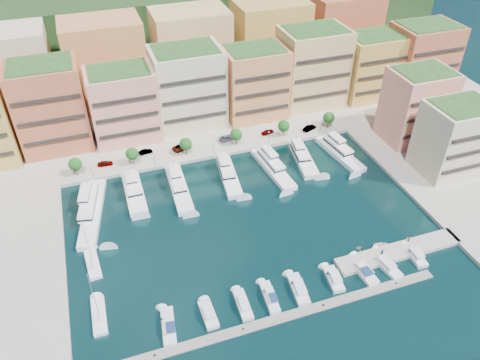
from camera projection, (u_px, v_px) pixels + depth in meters
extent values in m
plane|color=black|center=(248.00, 221.00, 119.97)|extent=(400.00, 400.00, 0.00)
cube|color=#9E998E|center=(189.00, 110.00, 166.43)|extent=(220.00, 64.00, 2.00)
cube|color=#9E998E|center=(468.00, 190.00, 130.02)|extent=(34.00, 76.00, 2.00)
cube|color=#173214|center=(162.00, 58.00, 202.41)|extent=(240.00, 40.00, 58.00)
cube|color=gray|center=(284.00, 318.00, 96.71)|extent=(72.00, 2.20, 0.35)
cube|color=#9E998E|center=(398.00, 253.00, 111.24)|extent=(32.00, 5.00, 2.00)
cube|color=#BE5A3F|center=(51.00, 107.00, 139.02)|extent=(20.00, 16.00, 26.00)
cube|color=black|center=(51.00, 121.00, 132.84)|extent=(18.40, 0.50, 0.90)
cube|color=#20481D|center=(39.00, 65.00, 130.85)|extent=(17.60, 14.08, 0.80)
cube|color=#ED9484|center=(124.00, 105.00, 144.17)|extent=(20.00, 15.00, 22.00)
cube|color=black|center=(127.00, 117.00, 138.37)|extent=(18.40, 0.50, 0.90)
cube|color=#20481D|center=(118.00, 71.00, 137.23)|extent=(17.60, 13.20, 0.80)
cube|color=beige|center=(188.00, 88.00, 150.20)|extent=(22.00, 16.00, 25.00)
cube|color=black|center=(195.00, 99.00, 144.01)|extent=(20.24, 0.50, 0.90)
cube|color=#20481D|center=(185.00, 49.00, 142.34)|extent=(19.36, 14.08, 0.80)
cube|color=#DF7A53|center=(254.00, 84.00, 155.00)|extent=(20.00, 15.00, 23.00)
cube|color=black|center=(263.00, 94.00, 149.19)|extent=(18.40, 0.50, 0.90)
cube|color=#20481D|center=(255.00, 49.00, 147.75)|extent=(17.60, 13.20, 0.80)
cube|color=#DFC776|center=(312.00, 68.00, 161.28)|extent=(22.00, 16.00, 26.00)
cube|color=black|center=(323.00, 78.00, 155.10)|extent=(20.24, 0.50, 0.90)
cube|color=#20481D|center=(316.00, 29.00, 153.12)|extent=(19.36, 14.08, 0.80)
cube|color=tan|center=(370.00, 67.00, 166.70)|extent=(20.00, 15.00, 22.00)
cube|color=black|center=(382.00, 76.00, 160.89)|extent=(18.40, 0.50, 0.90)
cube|color=#20481D|center=(375.00, 36.00, 159.75)|extent=(17.60, 13.20, 0.80)
cube|color=#BE5A3F|center=(421.00, 59.00, 169.76)|extent=(22.00, 16.00, 24.00)
cube|color=black|center=(436.00, 68.00, 163.58)|extent=(20.24, 0.50, 0.90)
cube|color=#20481D|center=(430.00, 25.00, 162.21)|extent=(19.36, 14.08, 0.80)
cube|color=#ED9484|center=(416.00, 106.00, 143.69)|extent=(18.00, 14.00, 22.00)
cube|color=black|center=(431.00, 117.00, 138.26)|extent=(16.56, 0.50, 0.90)
cube|color=#20481D|center=(425.00, 72.00, 136.75)|extent=(15.84, 12.32, 0.80)
cube|color=beige|center=(454.00, 139.00, 130.81)|extent=(18.00, 14.00, 20.00)
cube|color=black|center=(473.00, 153.00, 125.38)|extent=(16.56, 0.50, 0.90)
cube|color=#20481D|center=(465.00, 106.00, 124.47)|extent=(15.84, 12.32, 0.80)
cube|color=beige|center=(12.00, 76.00, 151.44)|extent=(26.00, 18.00, 30.00)
cube|color=#DF7A53|center=(106.00, 64.00, 159.21)|extent=(26.00, 18.00, 30.00)
cube|color=#DFC776|center=(192.00, 52.00, 166.97)|extent=(26.00, 18.00, 30.00)
cube|color=tan|center=(270.00, 42.00, 174.74)|extent=(26.00, 18.00, 30.00)
cube|color=#BE5A3F|center=(341.00, 33.00, 182.50)|extent=(26.00, 18.00, 30.00)
cylinder|color=#473323|center=(77.00, 171.00, 133.20)|extent=(0.24, 0.24, 3.00)
sphere|color=#134216|center=(75.00, 164.00, 131.83)|extent=(3.80, 3.80, 3.80)
cylinder|color=#473323|center=(133.00, 160.00, 137.34)|extent=(0.24, 0.24, 3.00)
sphere|color=#134216|center=(132.00, 154.00, 135.97)|extent=(3.80, 3.80, 3.80)
cylinder|color=#473323|center=(186.00, 150.00, 141.48)|extent=(0.24, 0.24, 3.00)
sphere|color=#134216|center=(186.00, 144.00, 140.11)|extent=(3.80, 3.80, 3.80)
cylinder|color=#473323|center=(236.00, 141.00, 145.62)|extent=(0.24, 0.24, 3.00)
sphere|color=#134216|center=(236.00, 135.00, 144.25)|extent=(3.80, 3.80, 3.80)
cylinder|color=#473323|center=(283.00, 132.00, 149.76)|extent=(0.24, 0.24, 3.00)
sphere|color=#134216|center=(284.00, 126.00, 148.39)|extent=(3.80, 3.80, 3.80)
cylinder|color=#473323|center=(328.00, 124.00, 153.90)|extent=(0.24, 0.24, 3.00)
sphere|color=#134216|center=(329.00, 118.00, 152.53)|extent=(3.80, 3.80, 3.80)
cylinder|color=black|center=(92.00, 171.00, 132.20)|extent=(0.10, 0.10, 4.00)
sphere|color=#FFF2CC|center=(90.00, 165.00, 130.95)|extent=(0.30, 0.30, 0.30)
cylinder|color=black|center=(155.00, 159.00, 136.86)|extent=(0.10, 0.10, 4.00)
sphere|color=#FFF2CC|center=(154.00, 153.00, 135.61)|extent=(0.30, 0.30, 0.30)
cylinder|color=black|center=(214.00, 148.00, 141.52)|extent=(0.10, 0.10, 4.00)
sphere|color=#FFF2CC|center=(213.00, 142.00, 140.27)|extent=(0.30, 0.30, 0.30)
cylinder|color=black|center=(269.00, 138.00, 146.18)|extent=(0.10, 0.10, 4.00)
sphere|color=#FFF2CC|center=(269.00, 132.00, 144.93)|extent=(0.30, 0.30, 0.30)
cylinder|color=black|center=(320.00, 128.00, 150.84)|extent=(0.10, 0.10, 4.00)
sphere|color=#FFF2CC|center=(321.00, 122.00, 149.59)|extent=(0.30, 0.30, 0.30)
cube|color=white|center=(93.00, 214.00, 121.83)|extent=(9.69, 26.92, 2.30)
cube|color=white|center=(91.00, 201.00, 122.57)|extent=(6.50, 15.05, 1.80)
cube|color=black|center=(91.00, 201.00, 122.57)|extent=(6.57, 15.12, 0.55)
cube|color=white|center=(89.00, 192.00, 123.19)|extent=(4.21, 8.34, 1.40)
cylinder|color=#B2B2B7|center=(87.00, 184.00, 123.41)|extent=(0.14, 0.14, 1.80)
cube|color=white|center=(135.00, 195.00, 128.00)|extent=(4.96, 18.10, 2.30)
cube|color=white|center=(133.00, 185.00, 128.11)|extent=(4.01, 9.97, 1.80)
cube|color=black|center=(133.00, 185.00, 128.11)|extent=(4.07, 10.03, 0.55)
cube|color=white|center=(131.00, 177.00, 128.22)|extent=(2.92, 5.45, 1.40)
cylinder|color=#B2B2B7|center=(130.00, 170.00, 128.05)|extent=(0.14, 0.14, 1.80)
cube|color=black|center=(135.00, 196.00, 128.28)|extent=(5.01, 18.15, 0.35)
cube|color=white|center=(179.00, 190.00, 129.77)|extent=(5.24, 21.81, 2.30)
cube|color=white|center=(177.00, 179.00, 130.14)|extent=(4.07, 12.04, 1.80)
cube|color=black|center=(177.00, 179.00, 130.14)|extent=(4.13, 12.10, 0.55)
cube|color=white|center=(175.00, 171.00, 130.47)|extent=(2.89, 6.60, 1.40)
cylinder|color=#B2B2B7|center=(173.00, 164.00, 130.47)|extent=(0.14, 0.14, 1.80)
cube|color=white|center=(229.00, 177.00, 134.32)|extent=(6.45, 20.06, 2.30)
cube|color=white|center=(226.00, 168.00, 134.55)|extent=(4.70, 11.16, 1.80)
cube|color=black|center=(226.00, 168.00, 134.55)|extent=(4.76, 11.23, 0.55)
cube|color=white|center=(225.00, 160.00, 134.76)|extent=(3.21, 6.16, 1.40)
cylinder|color=#B2B2B7|center=(223.00, 153.00, 134.67)|extent=(0.14, 0.14, 1.80)
cube|color=white|center=(273.00, 170.00, 137.08)|extent=(6.19, 21.88, 2.30)
cube|color=white|center=(270.00, 160.00, 137.45)|extent=(4.56, 12.14, 1.80)
cube|color=black|center=(270.00, 160.00, 137.45)|extent=(4.62, 12.20, 0.55)
cube|color=white|center=(268.00, 153.00, 137.77)|extent=(3.14, 6.68, 1.40)
cylinder|color=#B2B2B7|center=(267.00, 146.00, 137.76)|extent=(0.14, 0.14, 1.80)
cube|color=black|center=(273.00, 171.00, 137.36)|extent=(6.24, 21.93, 0.35)
cube|color=white|center=(303.00, 160.00, 140.99)|extent=(7.30, 18.90, 2.30)
cube|color=white|center=(301.00, 151.00, 141.12)|extent=(5.24, 10.58, 1.80)
cube|color=black|center=(301.00, 151.00, 141.12)|extent=(5.31, 10.65, 0.55)
cube|color=white|center=(299.00, 144.00, 141.25)|extent=(3.55, 5.88, 1.40)
cylinder|color=#B2B2B7|center=(298.00, 138.00, 141.10)|extent=(0.14, 0.14, 1.80)
cube|color=white|center=(340.00, 155.00, 143.26)|extent=(6.95, 20.90, 2.30)
cube|color=white|center=(337.00, 146.00, 143.55)|extent=(4.99, 11.64, 1.80)
cube|color=black|center=(337.00, 146.00, 143.55)|extent=(5.06, 11.71, 0.55)
cube|color=white|center=(335.00, 139.00, 143.80)|extent=(3.38, 6.44, 1.40)
cylinder|color=#B2B2B7|center=(334.00, 132.00, 143.75)|extent=(0.14, 0.14, 1.80)
cube|color=silver|center=(169.00, 327.00, 94.70)|extent=(3.68, 9.22, 1.40)
cube|color=silver|center=(168.00, 325.00, 93.57)|extent=(2.55, 4.52, 1.10)
cube|color=black|center=(167.00, 318.00, 95.06)|extent=(1.88, 0.33, 0.55)
cube|color=navy|center=(169.00, 327.00, 92.33)|extent=(2.14, 2.89, 0.12)
cube|color=silver|center=(209.00, 315.00, 96.88)|extent=(2.80, 7.13, 1.40)
cube|color=silver|center=(209.00, 313.00, 95.82)|extent=(2.14, 3.44, 1.10)
cube|color=black|center=(207.00, 308.00, 97.03)|extent=(1.91, 0.14, 0.55)
cube|color=silver|center=(243.00, 305.00, 98.84)|extent=(2.76, 8.05, 1.40)
cube|color=silver|center=(244.00, 303.00, 97.75)|extent=(2.06, 3.89, 1.10)
cube|color=black|center=(241.00, 298.00, 99.09)|extent=(1.77, 0.17, 0.55)
cube|color=silver|center=(270.00, 298.00, 100.41)|extent=(3.04, 8.60, 1.40)
cube|color=silver|center=(271.00, 295.00, 99.30)|extent=(2.17, 4.18, 1.10)
cube|color=black|center=(268.00, 290.00, 100.72)|extent=(1.70, 0.24, 0.55)
cube|color=navy|center=(273.00, 298.00, 98.12)|extent=(1.85, 2.66, 0.12)
cube|color=silver|center=(298.00, 290.00, 102.16)|extent=(3.70, 8.81, 1.40)
cube|color=silver|center=(300.00, 287.00, 101.05)|extent=(2.61, 4.32, 1.10)
cube|color=black|center=(296.00, 282.00, 102.48)|extent=(2.00, 0.32, 0.55)
cube|color=silver|center=(334.00, 280.00, 104.39)|extent=(3.66, 7.58, 1.40)
cube|color=silver|center=(335.00, 277.00, 103.33)|extent=(2.57, 3.74, 1.10)
cube|color=black|center=(332.00, 273.00, 104.57)|extent=(1.98, 0.35, 0.55)
cube|color=silver|center=(363.00, 271.00, 106.32)|extent=(3.46, 9.09, 1.40)
cube|color=silver|center=(365.00, 269.00, 105.19)|extent=(2.51, 4.42, 1.10)
cube|color=black|center=(360.00, 264.00, 106.68)|extent=(2.04, 0.25, 0.55)
cube|color=navy|center=(368.00, 271.00, 103.96)|extent=(2.17, 2.81, 0.12)
cube|color=silver|center=(385.00, 265.00, 107.83)|extent=(4.01, 9.49, 1.40)
cube|color=silver|center=(387.00, 263.00, 106.69)|extent=(2.74, 4.67, 1.10)
cube|color=black|center=(382.00, 258.00, 108.22)|extent=(1.98, 0.38, 0.55)
cube|color=silver|center=(415.00, 257.00, 109.94)|extent=(3.15, 7.28, 1.40)
cube|color=silver|center=(417.00, 254.00, 108.89)|extent=(2.30, 3.55, 1.10)
cube|color=black|center=(413.00, 250.00, 110.10)|extent=(1.90, 0.24, 0.55)
cube|color=white|center=(93.00, 265.00, 107.99)|extent=(3.47, 9.63, 1.20)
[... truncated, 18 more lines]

